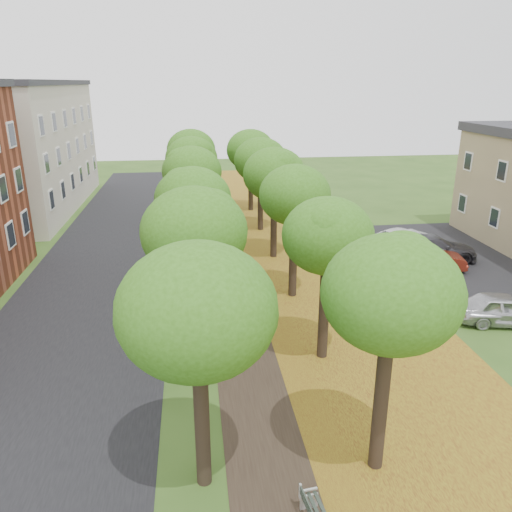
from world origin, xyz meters
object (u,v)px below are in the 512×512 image
object	(u,v)px
car_grey	(432,248)
car_red	(427,258)
car_silver	(505,309)
car_white	(404,240)

from	to	relation	value
car_grey	car_red	bearing A→B (deg)	154.17
car_silver	car_grey	size ratio (longest dim) A/B	0.80
car_grey	car_silver	bearing A→B (deg)	-176.77
car_grey	car_white	size ratio (longest dim) A/B	0.99
car_grey	car_white	bearing A→B (deg)	37.62
car_silver	car_red	xyz separation A→B (m)	(-0.35, 6.93, -0.02)
car_silver	car_white	distance (m)	10.34
car_silver	car_grey	xyz separation A→B (m)	(0.70, 8.50, 0.05)
car_silver	car_white	xyz separation A→B (m)	(-0.35, 10.34, 0.02)
car_silver	car_grey	bearing A→B (deg)	7.89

